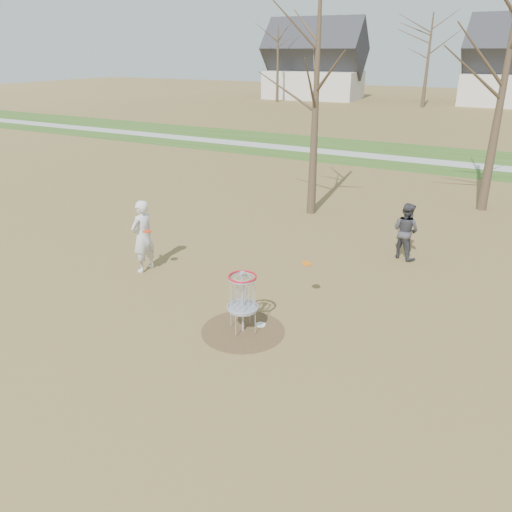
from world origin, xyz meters
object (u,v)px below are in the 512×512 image
Objects in this scene: player_throwing at (405,231)px; disc_grounded at (261,325)px; player_standing at (143,236)px; disc_golf_basket at (243,293)px.

disc_grounded is (-1.79, -5.39, -0.80)m from player_throwing.
player_throwing is at bearing 130.73° from player_standing.
player_throwing is at bearing 71.60° from disc_grounded.
disc_golf_basket is (-2.02, -5.77, 0.09)m from player_throwing.
player_standing is at bearing 57.09° from player_throwing.
player_standing is at bearing 159.18° from disc_golf_basket.
player_throwing is (5.96, 4.28, -0.17)m from player_standing.
player_throwing is 7.48× the size of disc_grounded.
disc_grounded is at bearing 93.03° from player_throwing.
player_standing is 1.46× the size of disc_golf_basket.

